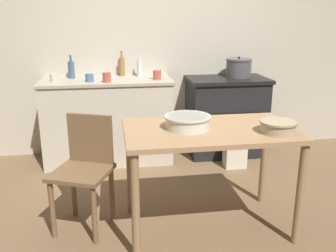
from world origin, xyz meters
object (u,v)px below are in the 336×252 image
mixing_bowl_small (278,126)px  work_table (210,143)px  flour_sack (235,153)px  bottle_far_left (122,66)px  stock_pot (239,68)px  bottle_left (140,68)px  stove (226,116)px  cup_mid_right (89,78)px  cup_center_right (157,75)px  cup_center_left (54,78)px  chair (85,167)px  mixing_bowl_large (188,121)px  cup_center (107,77)px  bottle_mid_left (71,69)px

mixing_bowl_small → work_table: bearing=159.5°
flour_sack → bottle_far_left: 1.57m
stock_pot → bottle_far_left: (-1.31, 0.16, 0.02)m
bottle_left → stove: bearing=-6.7°
flour_sack → work_table: bearing=-118.1°
stock_pot → cup_mid_right: 1.66m
work_table → cup_center_right: cup_center_right is taller
flour_sack → stock_pot: bearing=71.6°
work_table → cup_center_left: 1.98m
mixing_bowl_small → cup_center_left: (-1.72, 1.65, 0.11)m
chair → stock_pot: size_ratio=2.95×
mixing_bowl_large → cup_center: cup_center is taller
bottle_mid_left → cup_center_right: 0.93m
chair → bottle_mid_left: (-0.19, 1.48, 0.53)m
bottle_far_left → cup_center_left: 0.76m
mixing_bowl_small → bottle_left: (-0.81, 1.83, 0.17)m
cup_center_left → stove: bearing=1.9°
bottle_mid_left → cup_center_left: size_ratio=3.25×
stock_pot → mixing_bowl_small: bearing=-100.0°
flour_sack → stove: bearing=87.0°
stock_pot → cup_mid_right: stock_pot is taller
bottle_left → cup_center_right: bottle_left is taller
work_table → flour_sack: size_ratio=3.93×
cup_center_left → cup_center: size_ratio=0.77×
stove → cup_center_left: (-1.89, -0.06, 0.50)m
cup_center_right → cup_center: bearing=-170.4°
bottle_mid_left → mixing_bowl_large: bearing=-59.7°
bottle_far_left → mixing_bowl_large: bearing=-76.8°
mixing_bowl_small → bottle_left: size_ratio=1.02×
work_table → cup_center: bearing=118.5°
stove → cup_center_right: size_ratio=9.10×
mixing_bowl_small → bottle_left: 2.01m
cup_center → stock_pot: bearing=8.7°
stove → stock_pot: size_ratio=3.08×
stove → mixing_bowl_large: 1.75m
flour_sack → cup_center_left: 2.07m
cup_center_left → bottle_far_left: bearing=19.0°
bottle_left → cup_center: bottle_left is taller
work_table → chair: size_ratio=1.44×
work_table → flour_sack: work_table is taller
bottle_mid_left → cup_center: bearing=-39.1°
flour_sack → cup_center_left: size_ratio=4.11×
work_table → bottle_far_left: 1.86m
stock_pot → cup_center_right: bearing=-171.7°
cup_center → cup_mid_right: 0.19m
mixing_bowl_small → cup_center_left: size_ratio=3.40×
cup_center_right → chair: bearing=-119.4°
stove → cup_center_left: size_ratio=11.75×
bottle_left → cup_mid_right: size_ratio=3.08×
chair → mixing_bowl_large: size_ratio=2.56×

